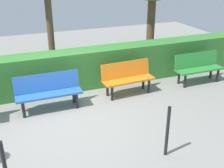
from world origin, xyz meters
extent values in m
plane|color=gray|center=(0.00, 0.00, 0.00)|extent=(17.28, 17.28, 0.00)
cube|color=#2D8C38|center=(-4.08, -0.64, 0.41)|extent=(1.44, 0.43, 0.05)
cube|color=#2D8C38|center=(-4.08, -0.83, 0.65)|extent=(1.44, 0.11, 0.42)
cylinder|color=black|center=(-4.65, -0.49, 0.20)|extent=(0.07, 0.07, 0.39)
cylinder|color=black|center=(-4.65, -0.79, 0.20)|extent=(0.07, 0.07, 0.39)
cylinder|color=black|center=(-3.51, -0.49, 0.20)|extent=(0.07, 0.07, 0.39)
cylinder|color=black|center=(-3.51, -0.79, 0.20)|extent=(0.07, 0.07, 0.39)
cube|color=orange|center=(-1.85, -0.68, 0.41)|extent=(1.41, 0.48, 0.05)
cube|color=orange|center=(-1.84, -0.87, 0.65)|extent=(1.39, 0.17, 0.42)
cylinder|color=black|center=(-2.40, -0.55, 0.20)|extent=(0.07, 0.07, 0.39)
cylinder|color=black|center=(-2.38, -0.85, 0.20)|extent=(0.07, 0.07, 0.39)
cylinder|color=black|center=(-1.31, -0.51, 0.20)|extent=(0.07, 0.07, 0.39)
cylinder|color=black|center=(-1.30, -0.80, 0.20)|extent=(0.07, 0.07, 0.39)
cube|color=blue|center=(0.25, -0.59, 0.41)|extent=(1.54, 0.43, 0.05)
cube|color=blue|center=(0.25, -0.78, 0.65)|extent=(1.54, 0.12, 0.42)
cylinder|color=black|center=(-0.37, -0.44, 0.20)|extent=(0.07, 0.07, 0.39)
cylinder|color=black|center=(-0.37, -0.74, 0.20)|extent=(0.07, 0.07, 0.39)
cylinder|color=black|center=(0.87, -0.44, 0.20)|extent=(0.07, 0.07, 0.39)
cylinder|color=black|center=(0.87, -0.74, 0.20)|extent=(0.07, 0.07, 0.39)
cube|color=#387F33|center=(-0.92, -1.62, 0.54)|extent=(13.28, 0.65, 1.07)
cylinder|color=brown|center=(-4.01, -3.47, 1.24)|extent=(0.29, 0.29, 2.49)
cylinder|color=brown|center=(-0.33, -3.19, 1.36)|extent=(0.20, 0.20, 2.73)
cylinder|color=black|center=(-1.41, 1.90, 0.50)|extent=(0.06, 0.06, 1.00)
camera|label=1|loc=(1.05, 5.43, 3.27)|focal=44.69mm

